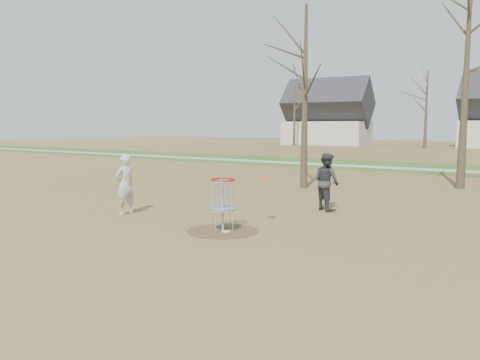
% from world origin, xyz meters
% --- Properties ---
extents(ground, '(160.00, 160.00, 0.00)m').
position_xyz_m(ground, '(0.00, 0.00, 0.00)').
color(ground, brown).
rests_on(ground, ground).
extents(green_band, '(160.00, 8.00, 0.01)m').
position_xyz_m(green_band, '(0.00, 21.00, 0.01)').
color(green_band, '#2D5119').
rests_on(green_band, ground).
extents(footpath, '(160.00, 1.50, 0.01)m').
position_xyz_m(footpath, '(0.00, 20.00, 0.01)').
color(footpath, '#9E9E99').
rests_on(footpath, green_band).
extents(dirt_circle, '(1.80, 1.80, 0.01)m').
position_xyz_m(dirt_circle, '(0.00, 0.00, 0.01)').
color(dirt_circle, '#47331E').
rests_on(dirt_circle, ground).
extents(player_standing, '(0.45, 0.66, 1.77)m').
position_xyz_m(player_standing, '(-3.71, 0.20, 0.88)').
color(player_standing, silver).
rests_on(player_standing, ground).
extents(player_throwing, '(1.09, 1.03, 1.77)m').
position_xyz_m(player_throwing, '(0.93, 4.15, 0.89)').
color(player_throwing, '#313235').
rests_on(player_throwing, ground).
extents(disc_grounded, '(0.22, 0.22, 0.02)m').
position_xyz_m(disc_grounded, '(0.15, -0.08, 0.02)').
color(disc_grounded, silver).
rests_on(disc_grounded, dirt_circle).
extents(discs_in_play, '(4.09, 1.35, 0.15)m').
position_xyz_m(discs_in_play, '(-1.40, 0.67, 1.18)').
color(discs_in_play, orange).
rests_on(discs_in_play, ground).
extents(disc_golf_basket, '(0.64, 0.64, 1.35)m').
position_xyz_m(disc_golf_basket, '(0.00, 0.00, 0.91)').
color(disc_golf_basket, '#9EA3AD').
rests_on(disc_golf_basket, ground).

